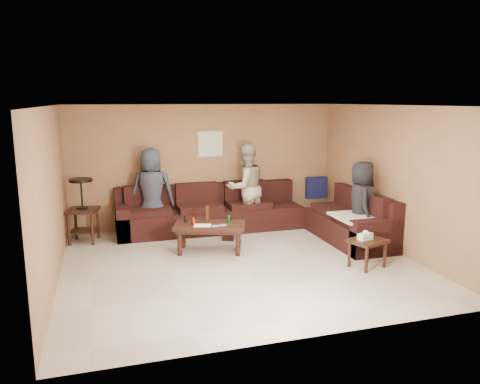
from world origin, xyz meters
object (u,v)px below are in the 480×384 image
(sectional_sofa, at_px, (258,218))
(side_table_right, at_px, (367,243))
(person_right, at_px, (361,204))
(end_table_left, at_px, (83,209))
(person_left, at_px, (152,192))
(coffee_table, at_px, (209,228))
(waste_bin, at_px, (228,233))
(person_middle, at_px, (246,187))

(sectional_sofa, bearing_deg, side_table_right, -64.95)
(sectional_sofa, distance_m, person_right, 1.99)
(end_table_left, xyz_separation_m, person_left, (1.28, 0.14, 0.23))
(sectional_sofa, relative_size, end_table_left, 3.92)
(coffee_table, xyz_separation_m, waste_bin, (0.50, 0.60, -0.30))
(person_left, height_order, person_right, person_left)
(sectional_sofa, bearing_deg, end_table_left, 172.27)
(sectional_sofa, relative_size, side_table_right, 7.04)
(sectional_sofa, height_order, waste_bin, sectional_sofa)
(coffee_table, distance_m, person_right, 2.73)
(sectional_sofa, bearing_deg, person_left, 163.61)
(side_table_right, xyz_separation_m, waste_bin, (-1.69, 2.05, -0.26))
(coffee_table, relative_size, side_table_right, 2.01)
(end_table_left, height_order, person_right, person_right)
(sectional_sofa, xyz_separation_m, person_right, (1.53, -1.19, 0.44))
(waste_bin, relative_size, person_right, 0.17)
(sectional_sofa, distance_m, person_middle, 0.69)
(waste_bin, xyz_separation_m, person_right, (2.18, -1.01, 0.64))
(waste_bin, distance_m, person_right, 2.48)
(coffee_table, bearing_deg, person_left, 121.08)
(person_left, bearing_deg, end_table_left, 17.72)
(sectional_sofa, bearing_deg, person_right, -37.93)
(person_left, relative_size, person_right, 1.11)
(coffee_table, xyz_separation_m, person_right, (2.68, -0.42, 0.34))
(coffee_table, bearing_deg, person_right, -8.81)
(sectional_sofa, relative_size, person_left, 2.73)
(end_table_left, xyz_separation_m, side_table_right, (4.28, -2.67, -0.23))
(side_table_right, distance_m, person_left, 4.14)
(person_right, bearing_deg, coffee_table, 99.48)
(sectional_sofa, height_order, end_table_left, end_table_left)
(person_right, bearing_deg, end_table_left, 89.39)
(coffee_table, relative_size, waste_bin, 5.18)
(coffee_table, height_order, person_left, person_left)
(waste_bin, distance_m, person_left, 1.68)
(side_table_right, height_order, waste_bin, side_table_right)
(waste_bin, xyz_separation_m, person_middle, (0.51, 0.58, 0.74))
(sectional_sofa, height_order, person_right, person_right)
(person_middle, bearing_deg, person_left, -20.92)
(person_left, bearing_deg, coffee_table, 132.66)
(end_table_left, xyz_separation_m, person_right, (4.77, -1.63, 0.15))
(coffee_table, distance_m, side_table_right, 2.63)
(end_table_left, relative_size, person_right, 0.77)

